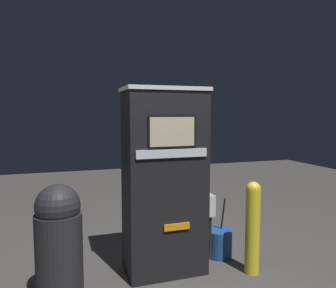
{
  "coord_description": "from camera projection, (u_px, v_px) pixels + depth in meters",
  "views": [
    {
      "loc": [
        -1.05,
        -3.02,
        1.7
      ],
      "look_at": [
        0.0,
        0.12,
        1.4
      ],
      "focal_mm": 35.0,
      "sensor_mm": 36.0,
      "label": 1
    }
  ],
  "objects": [
    {
      "name": "ground_plane",
      "position": [
        172.0,
        281.0,
        3.34
      ],
      "size": [
        14.0,
        14.0,
        0.0
      ],
      "primitive_type": "plane",
      "color": "#423F3D"
    },
    {
      "name": "gas_pump",
      "position": [
        165.0,
        181.0,
        3.48
      ],
      "size": [
        0.94,
        0.53,
        1.97
      ],
      "color": "black",
      "rests_on": "ground_plane"
    },
    {
      "name": "safety_bollard",
      "position": [
        253.0,
        225.0,
        3.47
      ],
      "size": [
        0.15,
        0.15,
        0.99
      ],
      "color": "yellow",
      "rests_on": "ground_plane"
    },
    {
      "name": "trash_bin",
      "position": [
        59.0,
        243.0,
        2.91
      ],
      "size": [
        0.41,
        0.41,
        1.09
      ],
      "color": "#232326",
      "rests_on": "ground_plane"
    },
    {
      "name": "squeegee_bucket",
      "position": [
        219.0,
        243.0,
        3.92
      ],
      "size": [
        0.31,
        0.31,
        0.71
      ],
      "color": "#1E478C",
      "rests_on": "ground_plane"
    }
  ]
}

